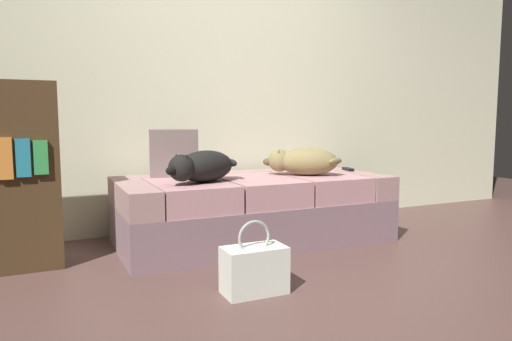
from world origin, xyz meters
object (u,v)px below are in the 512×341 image
object	(u,v)px
dog_tan	(303,161)
throw_pillow	(174,153)
dog_dark	(202,166)
couch	(253,209)
tv_remote	(348,169)
handbag	(254,269)
bookshelf	(8,177)

from	to	relation	value
dog_tan	throw_pillow	xyz separation A→B (m)	(-0.89, 0.32, 0.07)
dog_dark	dog_tan	xyz separation A→B (m)	(0.80, 0.07, -0.00)
couch	tv_remote	size ratio (longest dim) A/B	12.72
throw_pillow	handbag	distance (m)	1.31
tv_remote	dog_dark	bearing A→B (deg)	-158.78
couch	tv_remote	world-z (taller)	tv_remote
dog_tan	handbag	distance (m)	1.27
handbag	couch	bearing A→B (deg)	66.01
dog_dark	tv_remote	xyz separation A→B (m)	(1.30, 0.19, -0.09)
bookshelf	couch	bearing A→B (deg)	-0.14
dog_tan	bookshelf	distance (m)	1.94
throw_pillow	handbag	size ratio (longest dim) A/B	0.90
dog_tan	handbag	xyz separation A→B (m)	(-0.79, -0.88, -0.45)
dog_dark	bookshelf	xyz separation A→B (m)	(-1.13, 0.14, -0.03)
throw_pillow	bookshelf	distance (m)	1.08
tv_remote	handbag	distance (m)	1.67
bookshelf	dog_dark	bearing A→B (deg)	-7.17
dog_dark	bookshelf	world-z (taller)	bookshelf
bookshelf	throw_pillow	bearing A→B (deg)	13.20
couch	dog_tan	xyz separation A→B (m)	(0.37, -0.07, 0.34)
tv_remote	throw_pillow	size ratio (longest dim) A/B	0.44
couch	bookshelf	bearing A→B (deg)	179.86
couch	throw_pillow	size ratio (longest dim) A/B	5.61
dog_dark	dog_tan	bearing A→B (deg)	4.89
bookshelf	handbag	bearing A→B (deg)	-39.90
tv_remote	dog_tan	bearing A→B (deg)	-153.16
dog_dark	throw_pillow	xyz separation A→B (m)	(-0.08, 0.39, 0.06)
dog_dark	dog_tan	size ratio (longest dim) A/B	1.04
couch	handbag	distance (m)	1.04
dog_dark	tv_remote	size ratio (longest dim) A/B	3.85
dog_dark	dog_tan	world-z (taller)	dog_dark
tv_remote	handbag	size ratio (longest dim) A/B	0.40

